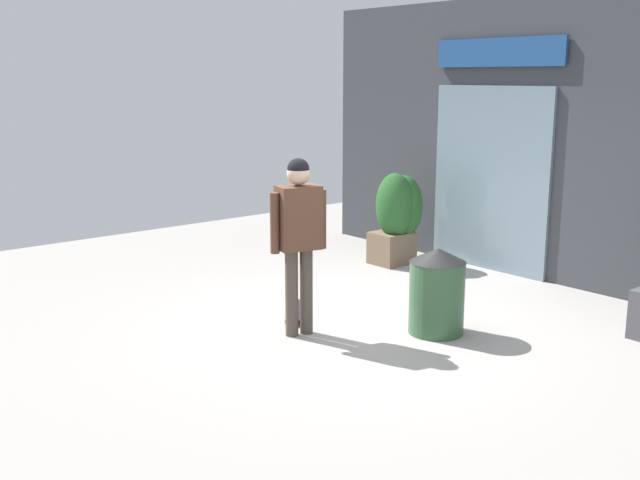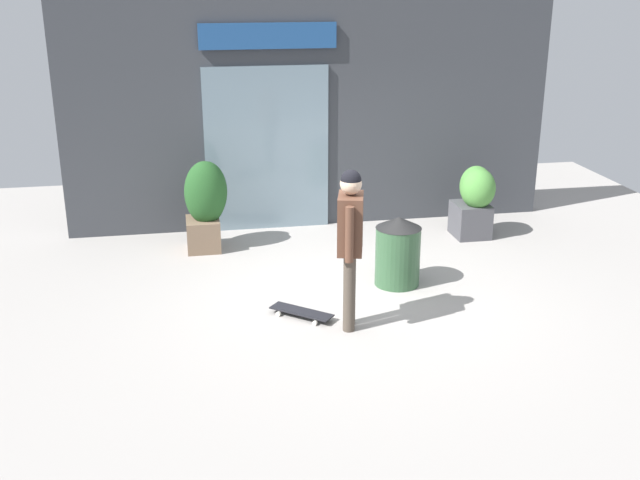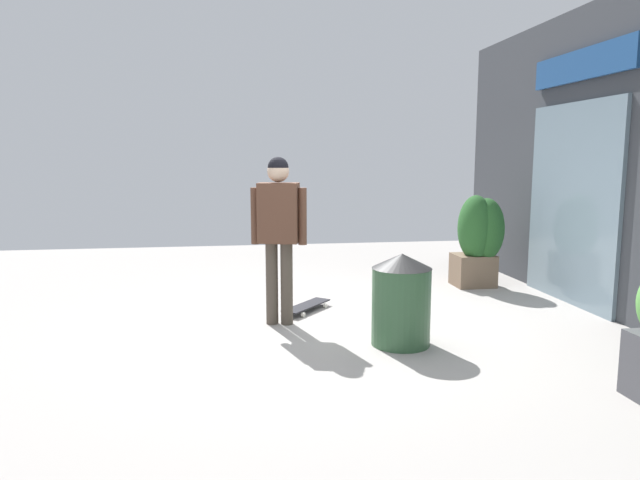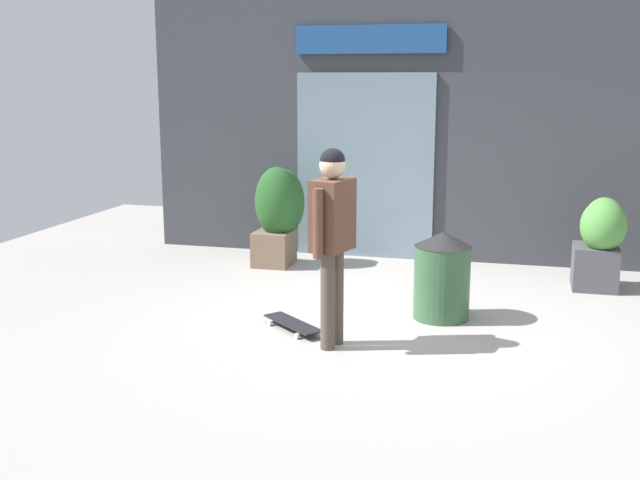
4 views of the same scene
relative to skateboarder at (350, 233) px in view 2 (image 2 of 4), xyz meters
name	(u,v)px [view 2 (image 2 of 4)]	position (x,y,z in m)	size (l,w,h in m)	color
ground_plane	(355,299)	(0.24, 0.73, -1.10)	(12.00, 12.00, 0.00)	#9E9993
building_facade	(309,110)	(0.21, 3.76, 0.66)	(7.32, 0.31, 3.55)	#383A3F
skateboarder	(350,233)	(0.00, 0.00, 0.00)	(0.36, 0.58, 1.79)	#4C4238
skateboard	(301,312)	(-0.48, 0.35, -1.04)	(0.70, 0.64, 0.08)	black
planter_box_left	(206,200)	(-1.41, 2.87, -0.39)	(0.60, 0.63, 1.27)	brown
planter_box_right	(475,197)	(2.48, 2.66, -0.50)	(0.55, 0.64, 1.05)	#47474C
trash_bin	(398,251)	(0.86, 1.09, -0.66)	(0.57, 0.57, 0.88)	#335938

